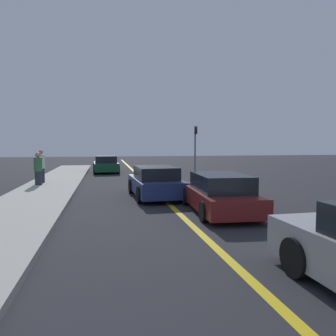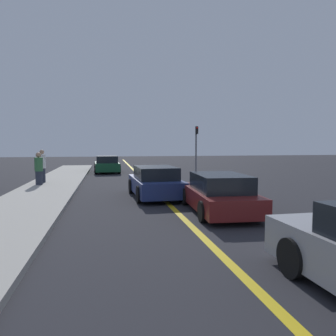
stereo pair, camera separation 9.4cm
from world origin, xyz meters
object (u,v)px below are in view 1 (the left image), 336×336
(car_ahead_center, at_px, (219,194))
(pedestrian_far_standing, at_px, (41,166))
(car_parked_left_lot, at_px, (106,164))
(traffic_light, at_px, (195,144))
(pedestrian_mid_group, at_px, (38,169))
(car_far_distant, at_px, (155,182))

(car_ahead_center, xyz_separation_m, pedestrian_far_standing, (-6.95, 8.31, 0.43))
(car_parked_left_lot, height_order, traffic_light, traffic_light)
(pedestrian_mid_group, xyz_separation_m, traffic_light, (9.82, 5.85, 1.21))
(pedestrian_mid_group, bearing_deg, car_parked_left_lot, 67.89)
(car_ahead_center, relative_size, car_parked_left_lot, 1.08)
(car_far_distant, relative_size, pedestrian_mid_group, 2.52)
(pedestrian_far_standing, xyz_separation_m, traffic_light, (9.85, 4.83, 1.14))
(car_far_distant, xyz_separation_m, traffic_light, (4.48, 9.80, 1.55))
(car_ahead_center, bearing_deg, traffic_light, 80.44)
(pedestrian_far_standing, bearing_deg, pedestrian_mid_group, -88.66)
(car_ahead_center, bearing_deg, pedestrian_far_standing, 132.77)
(car_far_distant, distance_m, traffic_light, 10.89)
(car_ahead_center, bearing_deg, car_far_distant, 118.24)
(pedestrian_mid_group, distance_m, traffic_light, 11.50)
(car_far_distant, xyz_separation_m, pedestrian_far_standing, (-5.37, 4.97, 0.41))
(car_parked_left_lot, bearing_deg, pedestrian_far_standing, -117.49)
(car_ahead_center, relative_size, car_far_distant, 1.06)
(car_far_distant, distance_m, pedestrian_far_standing, 7.33)
(traffic_light, bearing_deg, pedestrian_mid_group, -149.22)
(car_ahead_center, distance_m, car_parked_left_lot, 15.99)
(traffic_light, bearing_deg, car_far_distant, -114.56)
(car_far_distant, distance_m, pedestrian_mid_group, 6.65)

